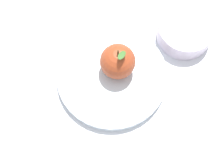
{
  "coord_description": "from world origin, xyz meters",
  "views": [
    {
      "loc": [
        0.16,
        -0.17,
        0.67
      ],
      "look_at": [
        -0.03,
        0.01,
        0.02
      ],
      "focal_mm": 54.55,
      "sensor_mm": 36.0,
      "label": 1
    }
  ],
  "objects": [
    {
      "name": "side_bowl",
      "position": [
        -0.0,
        0.19,
        0.03
      ],
      "size": [
        0.12,
        0.12,
        0.04
      ],
      "color": "silver",
      "rests_on": "ground_plane"
    },
    {
      "name": "apple",
      "position": [
        -0.04,
        0.03,
        0.06
      ],
      "size": [
        0.07,
        0.07,
        0.08
      ],
      "color": "#9E3D1E",
      "rests_on": "dinner_plate"
    },
    {
      "name": "ground_plane",
      "position": [
        0.0,
        0.0,
        0.0
      ],
      "size": [
        2.4,
        2.4,
        0.0
      ],
      "primitive_type": "plane",
      "color": "silver"
    },
    {
      "name": "dinner_plate",
      "position": [
        -0.03,
        0.01,
        0.01
      ],
      "size": [
        0.23,
        0.23,
        0.02
      ],
      "color": "silver",
      "rests_on": "ground_plane"
    }
  ]
}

